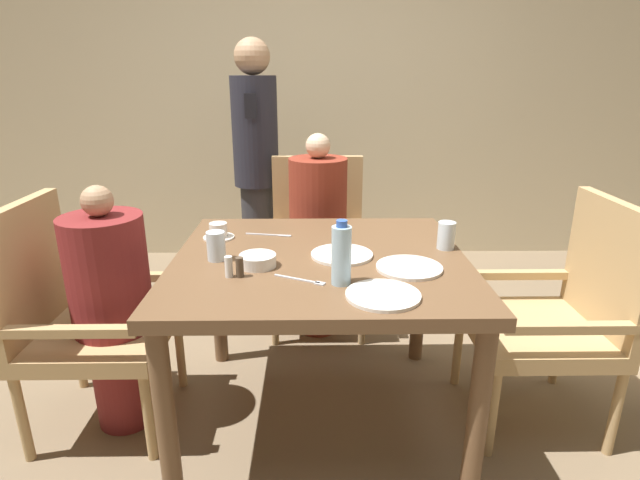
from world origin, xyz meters
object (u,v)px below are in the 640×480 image
plate_dessert_center (409,268)px  water_bottle (341,255)px  diner_in_left_chair (113,308)px  plate_main_left (383,295)px  plate_main_right (342,254)px  chair_far_side (318,238)px  chair_right_side (561,310)px  teacup_with_saucer (219,232)px  glass_tall_near (216,246)px  bowl_small (258,260)px  standing_host (256,167)px  glass_tall_mid (446,235)px  chair_left_side (76,313)px  diner_in_far_chair (318,234)px

plate_dessert_center → water_bottle: size_ratio=1.08×
diner_in_left_chair → plate_main_left: bearing=-20.0°
diner_in_left_chair → plate_main_right: size_ratio=4.27×
plate_main_left → chair_far_side: bearing=98.4°
chair_right_side → teacup_with_saucer: size_ratio=7.23×
teacup_with_saucer → glass_tall_near: 0.27m
bowl_small → water_bottle: size_ratio=0.61×
standing_host → bowl_small: 1.39m
water_bottle → glass_tall_mid: size_ratio=2.01×
diner_in_left_chair → plate_dessert_center: (1.18, -0.14, 0.23)m
standing_host → teacup_with_saucer: 1.05m
chair_far_side → chair_left_side: bearing=-136.2°
standing_host → plate_main_left: (0.58, -1.66, -0.12)m
plate_main_left → glass_tall_near: size_ratio=2.16×
chair_left_side → bowl_small: 0.82m
chair_right_side → water_bottle: 1.04m
chair_far_side → glass_tall_near: bearing=-112.0°
plate_dessert_center → diner_in_left_chair: bearing=173.2°
chair_right_side → bowl_small: chair_right_side is taller
diner_in_far_chair → water_bottle: bearing=-86.4°
chair_left_side → diner_in_far_chair: diner_in_far_chair is taller
diner_in_far_chair → water_bottle: (0.07, -1.09, 0.28)m
chair_right_side → bowl_small: 1.28m
plate_dessert_center → bowl_small: bowl_small is taller
chair_left_side → glass_tall_mid: bearing=3.2°
diner_in_left_chair → plate_main_right: (0.94, 0.00, 0.23)m
chair_left_side → water_bottle: size_ratio=4.30×
plate_main_right → chair_far_side: bearing=95.1°
plate_main_right → glass_tall_near: size_ratio=2.16×
chair_far_side → water_bottle: bearing=-86.9°
plate_main_left → plate_main_right: 0.40m
plate_dessert_center → chair_far_side: bearing=106.6°
bowl_small → water_bottle: water_bottle is taller
chair_far_side → diner_in_far_chair: (-0.00, -0.15, 0.07)m
plate_dessert_center → plate_main_left: bearing=-118.4°
bowl_small → plate_main_left: bearing=-32.4°
diner_in_far_chair → chair_right_side: 1.30m
chair_far_side → glass_tall_mid: 1.07m
diner_in_far_chair → standing_host: (-0.38, 0.46, 0.30)m
diner_in_far_chair → teacup_with_saucer: bearing=-127.5°
diner_in_far_chair → glass_tall_mid: 0.93m
standing_host → plate_main_right: (0.47, -1.27, -0.12)m
chair_left_side → diner_in_left_chair: 0.15m
chair_far_side → plate_dessert_center: 1.18m
chair_right_side → standing_host: (-1.39, 1.27, 0.37)m
glass_tall_near → diner_in_far_chair: bearing=64.5°
standing_host → glass_tall_mid: size_ratio=14.53×
chair_left_side → plate_main_right: chair_left_side is taller
chair_left_side → diner_in_left_chair: (0.15, 0.00, 0.02)m
chair_left_side → chair_right_side: bearing=0.0°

